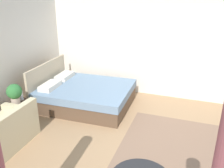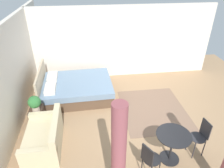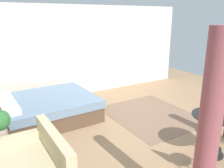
% 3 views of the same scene
% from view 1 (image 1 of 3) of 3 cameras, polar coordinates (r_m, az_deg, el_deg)
% --- Properties ---
extents(ground_plane, '(8.35, 9.75, 0.02)m').
position_cam_1_polar(ground_plane, '(4.83, 6.94, -14.88)').
color(ground_plane, '#9E7A56').
extents(wall_right, '(0.12, 6.75, 2.68)m').
position_cam_1_polar(wall_right, '(6.72, 12.75, 8.04)').
color(wall_right, silver).
rests_on(wall_right, ground).
extents(area_rug, '(2.26, 1.91, 0.01)m').
position_cam_1_polar(area_rug, '(4.97, 13.81, -14.06)').
color(area_rug, '#7F604C').
rests_on(area_rug, ground).
extents(bed, '(1.88, 2.33, 1.06)m').
position_cam_1_polar(bed, '(6.32, -6.62, -2.50)').
color(bed, brown).
rests_on(bed, ground).
extents(couch, '(1.38, 0.84, 0.80)m').
position_cam_1_polar(couch, '(5.12, -24.74, -10.74)').
color(couch, beige).
rests_on(couch, ground).
extents(nightstand, '(0.46, 0.35, 0.49)m').
position_cam_1_polar(nightstand, '(5.93, -21.02, -6.06)').
color(nightstand, '#38281E').
rests_on(nightstand, ground).
extents(potted_plant, '(0.33, 0.33, 0.46)m').
position_cam_1_polar(potted_plant, '(5.63, -22.07, -1.92)').
color(potted_plant, tan).
rests_on(potted_plant, nightstand).
extents(vase, '(0.09, 0.09, 0.23)m').
position_cam_1_polar(vase, '(5.86, -20.73, -2.44)').
color(vase, silver).
rests_on(vase, nightstand).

